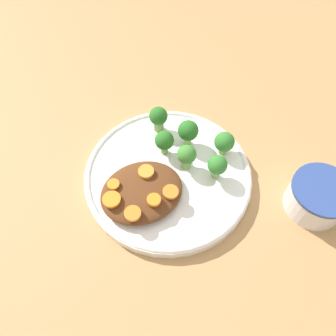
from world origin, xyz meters
The scene contains 16 objects.
ground_plane centered at (0.00, 0.00, 0.00)m, with size 4.00×4.00×0.00m, color tan.
plate centered at (0.00, 0.00, 0.01)m, with size 0.28×0.28×0.02m.
dip_bowl centered at (0.19, -0.15, 0.03)m, with size 0.10×0.10×0.05m.
stew_mound centered at (-0.06, -0.02, 0.03)m, with size 0.13×0.11×0.03m, color #5B3319.
broccoli_floret_0 centered at (0.06, 0.04, 0.05)m, with size 0.04×0.04×0.05m.
broccoli_floret_1 centered at (0.03, 0.00, 0.05)m, with size 0.03×0.03×0.05m.
broccoli_floret_2 centered at (0.10, 0.00, 0.05)m, with size 0.03×0.03×0.05m.
broccoli_floret_3 centered at (0.07, -0.04, 0.05)m, with size 0.03×0.03×0.05m.
broccoli_floret_4 centered at (0.01, 0.04, 0.05)m, with size 0.03×0.03×0.05m.
broccoli_floret_5 centered at (0.02, 0.09, 0.05)m, with size 0.03×0.03×0.05m.
carrot_slice_0 centered at (-0.09, 0.00, 0.05)m, with size 0.02×0.02×0.00m, color orange.
carrot_slice_1 centered at (-0.04, 0.00, 0.05)m, with size 0.03×0.03×0.01m, color orange.
carrot_slice_2 centered at (-0.02, -0.05, 0.05)m, with size 0.02×0.02×0.00m, color orange.
carrot_slice_3 centered at (-0.05, -0.05, 0.05)m, with size 0.02×0.02×0.01m, color orange.
carrot_slice_4 centered at (-0.10, -0.02, 0.05)m, with size 0.03×0.03×0.01m, color orange.
carrot_slice_5 centered at (-0.08, -0.06, 0.05)m, with size 0.03×0.03×0.00m, color orange.
Camera 1 is at (-0.12, -0.27, 0.48)m, focal length 35.00 mm.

